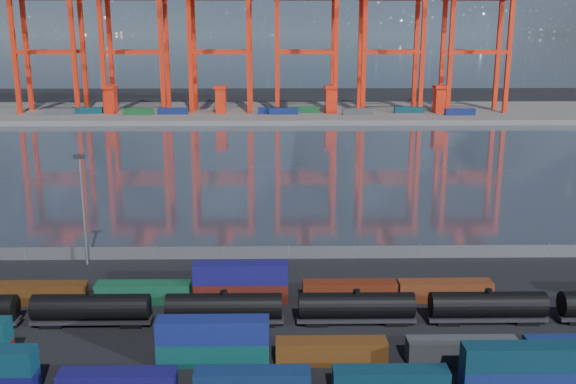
{
  "coord_description": "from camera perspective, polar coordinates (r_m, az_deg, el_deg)",
  "views": [
    {
      "loc": [
        -1.43,
        -64.6,
        33.21
      ],
      "look_at": [
        0.0,
        30.0,
        10.0
      ],
      "focal_mm": 40.0,
      "sensor_mm": 36.0,
      "label": 1
    }
  ],
  "objects": [
    {
      "name": "waterfront_fence",
      "position": [
        98.06,
        0.02,
        -5.39
      ],
      "size": [
        160.12,
        0.12,
        2.2
      ],
      "color": "#595B5E",
      "rests_on": "ground"
    },
    {
      "name": "harbor_water",
      "position": [
        172.83,
        -0.38,
        2.71
      ],
      "size": [
        700.0,
        700.0,
        0.0
      ],
      "primitive_type": "plane",
      "color": "#282F3A",
      "rests_on": "ground"
    },
    {
      "name": "straddle_carriers",
      "position": [
        265.82,
        -1.1,
        8.3
      ],
      "size": [
        140.0,
        7.0,
        11.1
      ],
      "color": "red",
      "rests_on": "far_quay"
    },
    {
      "name": "gantry_cranes",
      "position": [
        267.99,
        -2.25,
        15.81
      ],
      "size": [
        201.82,
        51.49,
        69.73
      ],
      "color": "red",
      "rests_on": "ground"
    },
    {
      "name": "tanker_string",
      "position": [
        76.33,
        0.2,
        -10.22
      ],
      "size": [
        91.52,
        3.01,
        4.31
      ],
      "color": "black",
      "rests_on": "ground"
    },
    {
      "name": "container_row_north",
      "position": [
        82.77,
        -1.06,
        -8.57
      ],
      "size": [
        140.75,
        2.44,
        5.2
      ],
      "color": "navy",
      "rests_on": "ground"
    },
    {
      "name": "yard_light_mast",
      "position": [
        97.96,
        -17.8,
        -1.02
      ],
      "size": [
        1.6,
        0.4,
        16.6
      ],
      "color": "slate",
      "rests_on": "ground"
    },
    {
      "name": "container_row_mid",
      "position": [
        69.61,
        -12.05,
        -13.45
      ],
      "size": [
        141.46,
        2.35,
        5.01
      ],
      "color": "#3F4144",
      "rests_on": "ground"
    },
    {
      "name": "ground",
      "position": [
        72.65,
        0.37,
        -13.42
      ],
      "size": [
        700.0,
        700.0,
        0.0
      ],
      "primitive_type": "plane",
      "color": "black",
      "rests_on": "ground"
    },
    {
      "name": "far_quay",
      "position": [
        276.49,
        -0.57,
        7.09
      ],
      "size": [
        700.0,
        70.0,
        2.0
      ],
      "primitive_type": "cube",
      "color": "#514F4C",
      "rests_on": "ground"
    },
    {
      "name": "quay_containers",
      "position": [
        261.96,
        -2.98,
        7.21
      ],
      "size": [
        172.58,
        10.99,
        2.6
      ],
      "color": "navy",
      "rests_on": "far_quay"
    },
    {
      "name": "container_row_south",
      "position": [
        63.97,
        -10.05,
        -15.82
      ],
      "size": [
        138.23,
        2.25,
        4.79
      ],
      "color": "#46494B",
      "rests_on": "ground"
    }
  ]
}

